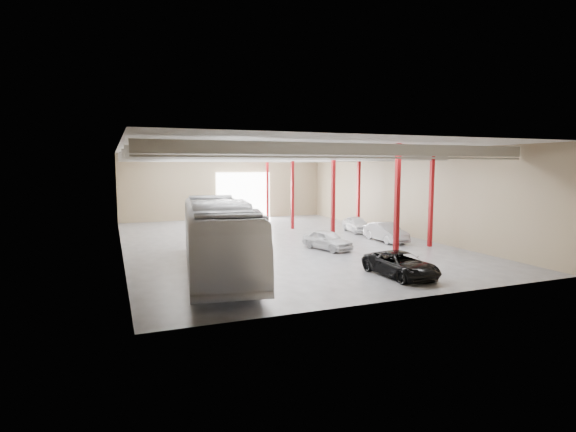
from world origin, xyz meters
TOP-DOWN VIEW (x-y plane):
  - depot_shell at (0.13, 0.48)m, footprint 22.12×32.12m
  - coach_bus at (-6.26, -8.00)m, footprint 5.26×14.41m
  - black_sedan at (2.32, -12.56)m, footprint 2.36×4.70m
  - car_row_a at (2.17, -4.35)m, footprint 2.64×4.22m
  - car_row_b at (-1.92, 4.49)m, footprint 2.64×5.29m
  - car_row_c at (1.85, 12.00)m, footprint 2.25×4.99m
  - car_right_near at (7.82, -3.01)m, footprint 1.60×4.36m
  - car_right_far at (8.30, 2.19)m, footprint 2.19×4.18m

SIDE VIEW (x-z plane):
  - black_sedan at x=2.32m, z-range 0.00..1.28m
  - car_row_a at x=2.17m, z-range 0.00..1.34m
  - car_right_far at x=8.30m, z-range 0.00..1.36m
  - car_row_c at x=1.85m, z-range 0.00..1.42m
  - car_right_near at x=7.82m, z-range 0.00..1.43m
  - car_row_b at x=-1.92m, z-range 0.00..1.66m
  - coach_bus at x=-6.26m, z-range 0.00..3.92m
  - depot_shell at x=0.13m, z-range 1.44..8.51m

